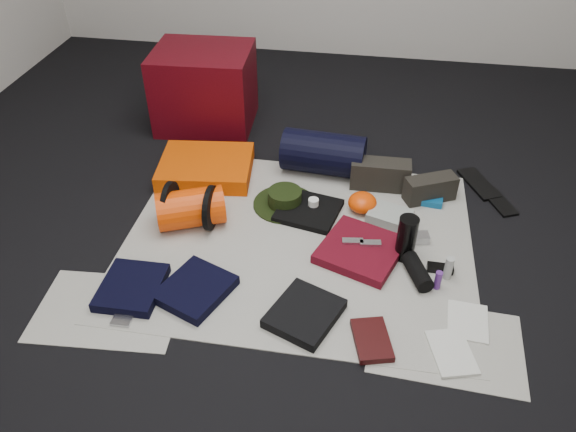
% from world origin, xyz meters
% --- Properties ---
extents(floor, '(4.50, 4.50, 0.02)m').
position_xyz_m(floor, '(0.00, 0.00, -0.01)').
color(floor, black).
rests_on(floor, ground).
extents(newspaper_mat, '(1.60, 1.30, 0.01)m').
position_xyz_m(newspaper_mat, '(0.00, 0.00, 0.00)').
color(newspaper_mat, beige).
rests_on(newspaper_mat, floor).
extents(newspaper_sheet_front_left, '(0.61, 0.44, 0.00)m').
position_xyz_m(newspaper_sheet_front_left, '(-0.70, -0.55, 0.00)').
color(newspaper_sheet_front_left, beige).
rests_on(newspaper_sheet_front_left, floor).
extents(newspaper_sheet_front_right, '(0.60, 0.43, 0.00)m').
position_xyz_m(newspaper_sheet_front_right, '(0.65, -0.50, 0.00)').
color(newspaper_sheet_front_right, beige).
rests_on(newspaper_sheet_front_right, floor).
extents(red_cabinet, '(0.59, 0.50, 0.47)m').
position_xyz_m(red_cabinet, '(-0.73, 1.02, 0.23)').
color(red_cabinet, '#4F050E').
rests_on(red_cabinet, floor).
extents(sleeping_pad, '(0.53, 0.45, 0.09)m').
position_xyz_m(sleeping_pad, '(-0.57, 0.46, 0.05)').
color(sleeping_pad, '#E84D02').
rests_on(sleeping_pad, newspaper_mat).
extents(stuff_sack, '(0.36, 0.29, 0.19)m').
position_xyz_m(stuff_sack, '(-0.52, 0.04, 0.10)').
color(stuff_sack, '#EF3F03').
rests_on(stuff_sack, newspaper_mat).
extents(sack_strap_left, '(0.02, 0.22, 0.22)m').
position_xyz_m(sack_strap_left, '(-0.62, 0.04, 0.11)').
color(sack_strap_left, black).
rests_on(sack_strap_left, newspaper_mat).
extents(sack_strap_right, '(0.03, 0.22, 0.22)m').
position_xyz_m(sack_strap_right, '(-0.42, 0.04, 0.11)').
color(sack_strap_right, black).
rests_on(sack_strap_right, newspaper_mat).
extents(navy_duffel, '(0.45, 0.26, 0.23)m').
position_xyz_m(navy_duffel, '(0.05, 0.59, 0.12)').
color(navy_duffel, black).
rests_on(navy_duffel, newspaper_mat).
extents(boonie_brim, '(0.37, 0.37, 0.01)m').
position_xyz_m(boonie_brim, '(-0.11, 0.26, 0.01)').
color(boonie_brim, black).
rests_on(boonie_brim, newspaper_mat).
extents(boonie_crown, '(0.17, 0.17, 0.07)m').
position_xyz_m(boonie_crown, '(-0.11, 0.26, 0.05)').
color(boonie_crown, black).
rests_on(boonie_crown, boonie_brim).
extents(hiking_boot_left, '(0.31, 0.12, 0.15)m').
position_xyz_m(hiking_boot_left, '(0.36, 0.50, 0.08)').
color(hiking_boot_left, black).
rests_on(hiking_boot_left, newspaper_mat).
extents(hiking_boot_right, '(0.28, 0.20, 0.13)m').
position_xyz_m(hiking_boot_right, '(0.61, 0.43, 0.07)').
color(hiking_boot_right, black).
rests_on(hiking_boot_right, newspaper_mat).
extents(flip_flop_left, '(0.21, 0.30, 0.02)m').
position_xyz_m(flip_flop_left, '(0.88, 0.61, 0.01)').
color(flip_flop_left, black).
rests_on(flip_flop_left, floor).
extents(flip_flop_right, '(0.17, 0.25, 0.01)m').
position_xyz_m(flip_flop_right, '(0.96, 0.46, 0.01)').
color(flip_flop_right, black).
rests_on(flip_flop_right, floor).
extents(trousers_navy_a, '(0.25, 0.29, 0.04)m').
position_xyz_m(trousers_navy_a, '(-0.64, -0.44, 0.03)').
color(trousers_navy_a, black).
rests_on(trousers_navy_a, newspaper_mat).
extents(trousers_navy_b, '(0.34, 0.36, 0.04)m').
position_xyz_m(trousers_navy_b, '(-0.37, -0.41, 0.03)').
color(trousers_navy_b, black).
rests_on(trousers_navy_b, newspaper_mat).
extents(trousers_charcoal, '(0.33, 0.35, 0.04)m').
position_xyz_m(trousers_charcoal, '(0.10, -0.46, 0.03)').
color(trousers_charcoal, black).
rests_on(trousers_charcoal, newspaper_mat).
extents(black_tshirt, '(0.34, 0.32, 0.03)m').
position_xyz_m(black_tshirt, '(0.02, 0.21, 0.02)').
color(black_tshirt, black).
rests_on(black_tshirt, newspaper_mat).
extents(red_shirt, '(0.43, 0.43, 0.04)m').
position_xyz_m(red_shirt, '(0.29, -0.05, 0.03)').
color(red_shirt, '#590916').
rests_on(red_shirt, newspaper_mat).
extents(orange_stuff_sack, '(0.16, 0.16, 0.09)m').
position_xyz_m(orange_stuff_sack, '(0.28, 0.28, 0.05)').
color(orange_stuff_sack, '#EF3F03').
rests_on(orange_stuff_sack, newspaper_mat).
extents(first_aid_pouch, '(0.24, 0.20, 0.05)m').
position_xyz_m(first_aid_pouch, '(0.42, 0.22, 0.03)').
color(first_aid_pouch, '#929A92').
rests_on(first_aid_pouch, newspaper_mat).
extents(water_bottle, '(0.10, 0.10, 0.22)m').
position_xyz_m(water_bottle, '(0.49, -0.03, 0.12)').
color(water_bottle, black).
rests_on(water_bottle, newspaper_mat).
extents(speaker, '(0.14, 0.20, 0.07)m').
position_xyz_m(speaker, '(0.54, -0.16, 0.04)').
color(speaker, black).
rests_on(speaker, newspaper_mat).
extents(compact_camera, '(0.11, 0.08, 0.04)m').
position_xyz_m(compact_camera, '(0.55, 0.09, 0.03)').
color(compact_camera, '#B1B1B6').
rests_on(compact_camera, newspaper_mat).
extents(cyan_case, '(0.11, 0.08, 0.03)m').
position_xyz_m(cyan_case, '(0.62, 0.39, 0.02)').
color(cyan_case, '#0D5387').
rests_on(cyan_case, newspaper_mat).
extents(toiletry_purple, '(0.03, 0.03, 0.09)m').
position_xyz_m(toiletry_purple, '(0.63, -0.21, 0.05)').
color(toiletry_purple, '#54267B').
rests_on(toiletry_purple, newspaper_mat).
extents(toiletry_clear, '(0.04, 0.04, 0.11)m').
position_xyz_m(toiletry_clear, '(0.67, -0.14, 0.06)').
color(toiletry_clear, '#A7ABA6').
rests_on(toiletry_clear, newspaper_mat).
extents(paperback_book, '(0.18, 0.23, 0.03)m').
position_xyz_m(paperback_book, '(0.37, -0.55, 0.02)').
color(paperback_book, black).
rests_on(paperback_book, newspaper_mat).
extents(map_booklet, '(0.20, 0.25, 0.01)m').
position_xyz_m(map_booklet, '(0.67, -0.55, 0.01)').
color(map_booklet, silver).
rests_on(map_booklet, newspaper_mat).
extents(map_printout, '(0.17, 0.21, 0.01)m').
position_xyz_m(map_printout, '(0.74, -0.38, 0.01)').
color(map_printout, silver).
rests_on(map_printout, newspaper_mat).
extents(sunglasses, '(0.11, 0.05, 0.03)m').
position_xyz_m(sunglasses, '(0.64, -0.10, 0.02)').
color(sunglasses, black).
rests_on(sunglasses, newspaper_mat).
extents(key_cluster, '(0.08, 0.08, 0.01)m').
position_xyz_m(key_cluster, '(-0.62, -0.60, 0.01)').
color(key_cluster, '#B1B1B6').
rests_on(key_cluster, newspaper_mat).
extents(tape_roll, '(0.05, 0.05, 0.04)m').
position_xyz_m(tape_roll, '(0.04, 0.24, 0.05)').
color(tape_roll, white).
rests_on(tape_roll, black_tshirt).
extents(energy_bar_a, '(0.10, 0.05, 0.01)m').
position_xyz_m(energy_bar_a, '(0.25, -0.03, 0.06)').
color(energy_bar_a, '#B1B1B6').
rests_on(energy_bar_a, red_shirt).
extents(energy_bar_b, '(0.10, 0.05, 0.01)m').
position_xyz_m(energy_bar_b, '(0.33, -0.03, 0.06)').
color(energy_bar_b, '#B1B1B6').
rests_on(energy_bar_b, red_shirt).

